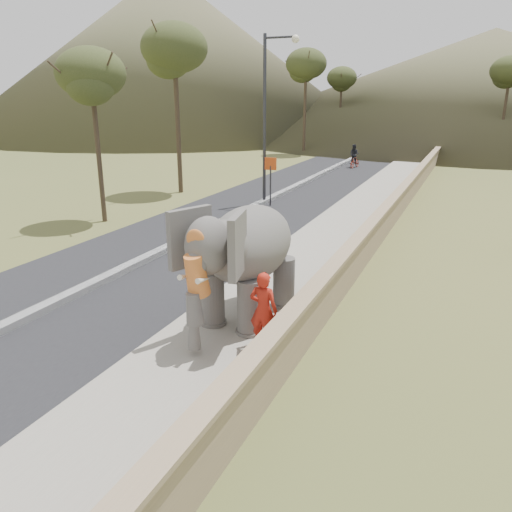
% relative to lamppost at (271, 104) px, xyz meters
% --- Properties ---
extents(ground, '(160.00, 160.00, 0.00)m').
position_rel_lamppost_xyz_m(ground, '(4.69, -12.08, -4.87)').
color(ground, olive).
rests_on(ground, ground).
extents(road, '(7.00, 120.00, 0.03)m').
position_rel_lamppost_xyz_m(road, '(-0.31, -2.08, -4.86)').
color(road, black).
rests_on(road, ground).
extents(median, '(0.35, 120.00, 0.22)m').
position_rel_lamppost_xyz_m(median, '(-0.31, -2.08, -4.76)').
color(median, black).
rests_on(median, ground).
extents(walkway, '(3.00, 120.00, 0.15)m').
position_rel_lamppost_xyz_m(walkway, '(4.69, -2.08, -4.80)').
color(walkway, '#9E9687').
rests_on(walkway, ground).
extents(parapet, '(0.30, 120.00, 1.10)m').
position_rel_lamppost_xyz_m(parapet, '(6.34, -2.08, -4.32)').
color(parapet, tan).
rests_on(parapet, ground).
extents(lamppost, '(1.76, 0.36, 8.00)m').
position_rel_lamppost_xyz_m(lamppost, '(0.00, 0.00, 0.00)').
color(lamppost, '#28292D').
rests_on(lamppost, ground).
extents(signboard, '(0.60, 0.08, 2.40)m').
position_rel_lamppost_xyz_m(signboard, '(0.19, -0.40, -3.23)').
color(signboard, '#2D2D33').
rests_on(signboard, ground).
extents(hill_left, '(60.00, 60.00, 22.00)m').
position_rel_lamppost_xyz_m(hill_left, '(-33.31, 42.92, 6.13)').
color(hill_left, brown).
rests_on(hill_left, ground).
extents(hill_far, '(80.00, 80.00, 14.00)m').
position_rel_lamppost_xyz_m(hill_far, '(9.69, 57.92, 2.13)').
color(hill_far, brown).
rests_on(hill_far, ground).
extents(elephant_and_man, '(2.42, 4.09, 2.84)m').
position_rel_lamppost_xyz_m(elephant_and_man, '(4.71, -12.87, -3.31)').
color(elephant_and_man, slate).
rests_on(elephant_and_man, ground).
extents(motorcyclist, '(0.87, 1.65, 1.75)m').
position_rel_lamppost_xyz_m(motorcyclist, '(0.89, 14.86, -4.19)').
color(motorcyclist, maroon).
rests_on(motorcyclist, ground).
extents(trees, '(41.11, 42.78, 9.51)m').
position_rel_lamppost_xyz_m(trees, '(4.74, 17.86, -0.64)').
color(trees, '#473828').
rests_on(trees, ground).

